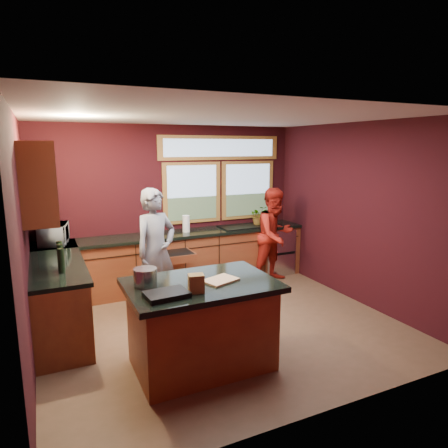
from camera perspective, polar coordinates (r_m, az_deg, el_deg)
floor at (r=5.49m, az=-0.37°, el=-14.24°), size 4.50×4.50×0.00m
room_shell at (r=5.09m, az=-8.07°, el=4.77°), size 4.52×4.02×2.71m
back_counter at (r=6.87m, az=-4.78°, el=-4.88°), size 4.50×0.64×0.93m
left_counter at (r=5.68m, az=-22.64°, el=-9.14°), size 0.64×2.30×0.93m
island at (r=4.40m, az=-3.23°, el=-14.05°), size 1.55×1.05×0.95m
person_grey at (r=5.69m, az=-9.69°, el=-3.90°), size 0.76×0.64×1.79m
person_red at (r=7.00m, az=7.29°, el=-1.59°), size 0.92×0.79×1.65m
microwave at (r=6.34m, az=-23.14°, el=-1.35°), size 0.46×0.60×0.30m
potted_plant at (r=7.34m, az=4.94°, el=1.24°), size 0.31×0.27×0.34m
paper_towel at (r=6.71m, az=-5.44°, el=0.04°), size 0.12×0.12×0.28m
cutting_board at (r=4.25m, az=-0.52°, el=-8.02°), size 0.41×0.35×0.02m
stock_pot at (r=4.18m, az=-11.17°, el=-7.44°), size 0.24×0.24×0.18m
paper_bag at (r=3.93m, az=-4.00°, el=-8.46°), size 0.17×0.15×0.18m
black_tray at (r=3.86m, az=-8.21°, el=-9.94°), size 0.42×0.31×0.05m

